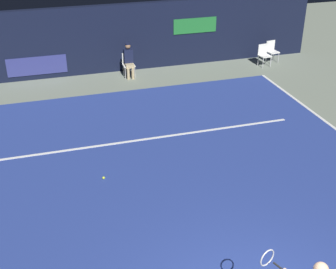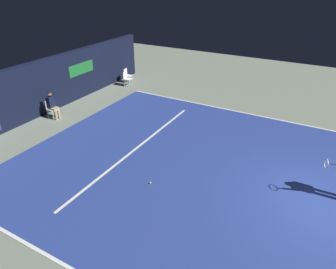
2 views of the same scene
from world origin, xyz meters
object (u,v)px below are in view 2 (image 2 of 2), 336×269
(courtside_chair_near, at_px, (127,75))
(courtside_chair_far, at_px, (127,78))
(line_judge_on_chair, at_px, (52,105))
(tennis_ball, at_px, (150,183))

(courtside_chair_near, xyz_separation_m, courtside_chair_far, (-0.55, -0.36, 0.00))
(line_judge_on_chair, xyz_separation_m, courtside_chair_far, (5.54, -0.31, -0.18))
(line_judge_on_chair, xyz_separation_m, courtside_chair_near, (6.09, 0.05, -0.18))
(courtside_chair_near, bearing_deg, courtside_chair_far, -147.02)
(courtside_chair_near, distance_m, courtside_chair_far, 0.65)
(line_judge_on_chair, relative_size, courtside_chair_far, 1.50)
(line_judge_on_chair, height_order, courtside_chair_far, line_judge_on_chair)
(courtside_chair_far, bearing_deg, courtside_chair_near, 32.98)
(line_judge_on_chair, relative_size, tennis_ball, 19.41)
(courtside_chair_near, relative_size, courtside_chair_far, 1.00)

